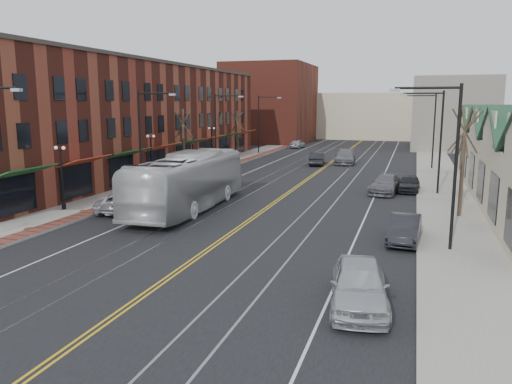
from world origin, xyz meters
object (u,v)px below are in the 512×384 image
Objects in this scene: parked_car_c at (385,184)px; parked_suv at (126,201)px; parked_car_a at (359,285)px; parked_car_d at (409,183)px; parked_car_b at (405,229)px; transit_bus at (188,182)px.

parked_suv is at bearing -135.58° from parked_car_c.
parked_car_a is 25.09m from parked_car_d.
parked_car_b is 14.50m from parked_car_c.
transit_bus is 2.75× the size of parked_suv.
transit_bus reaches higher than parked_car_c.
parked_suv is 1.00× the size of parked_car_a.
parked_car_b is at bearing 169.10° from parked_suv.
parked_car_a is at bearing -94.64° from parked_car_b.
parked_car_b is (18.06, -2.03, 0.02)m from parked_suv.
parked_car_a is 1.21× the size of parked_car_d.
parked_car_a is at bearing -81.75° from parked_car_c.
parked_car_a is 9.46m from parked_car_b.
transit_bus reaches higher than parked_car_d.
parked_car_d is (1.80, 1.30, -0.03)m from parked_car_c.
parked_car_c is (16.26, 12.35, 0.04)m from parked_suv.
parked_car_d is at bearing 43.11° from parked_car_c.
parked_car_c is (-0.44, 23.75, -0.11)m from parked_car_a.
transit_bus is 3.19× the size of parked_car_b.
transit_bus is at bearing -158.09° from parked_suv.
parked_suv is at bearing 138.13° from parked_car_a.
parked_car_a is at bearing 141.21° from parked_suv.
transit_bus is 2.72× the size of parked_car_c.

